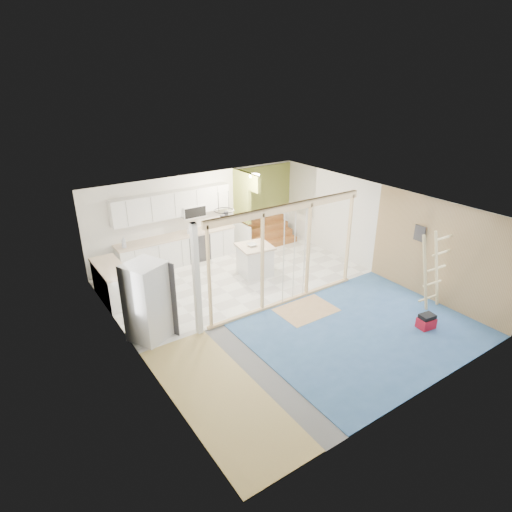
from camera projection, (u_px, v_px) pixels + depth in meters
room at (276, 259)px, 10.12m from camera, size 7.01×8.01×2.61m
floor_overlays at (276, 304)px, 10.72m from camera, size 7.00×8.00×0.03m
stud_frame at (267, 249)px, 9.86m from camera, size 4.66×0.14×2.60m
base_cabinets at (160, 259)px, 12.18m from camera, size 4.45×2.24×0.93m
upper_cabinets at (175, 205)px, 12.38m from camera, size 3.60×0.41×0.85m
green_partition at (259, 217)px, 14.10m from camera, size 2.25×1.51×2.60m
pot_rack at (224, 213)px, 11.12m from camera, size 0.52×0.52×0.72m
sheathing_panel at (440, 254)px, 10.40m from camera, size 0.02×4.00×2.60m
electrical_panel at (420, 233)px, 10.69m from camera, size 0.04×0.30×0.40m
ceiling_light at (254, 176)px, 12.63m from camera, size 0.32×0.32×0.08m
fridge at (148, 302)px, 9.06m from camera, size 1.04×1.00×1.78m
island at (255, 260)px, 12.13m from camera, size 1.04×1.04×0.89m
bowl at (252, 245)px, 11.92m from camera, size 0.27×0.27×0.06m
soap_bottle_a at (124, 242)px, 11.65m from camera, size 0.15×0.15×0.33m
soap_bottle_b at (188, 231)px, 12.69m from camera, size 0.11×0.11×0.18m
toolbox at (426, 322)px, 9.67m from camera, size 0.41×0.33×0.36m
ladder at (432, 271)px, 10.15m from camera, size 1.06×0.20×2.00m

